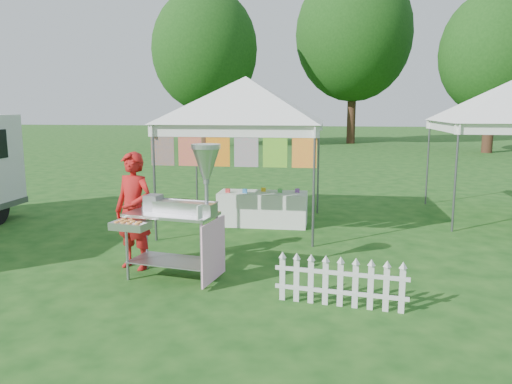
# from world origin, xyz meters

# --- Properties ---
(ground) EXTENTS (120.00, 120.00, 0.00)m
(ground) POSITION_xyz_m (0.00, 0.00, 0.00)
(ground) COLOR #144213
(ground) RESTS_ON ground
(canopy_main) EXTENTS (4.24, 4.24, 3.45)m
(canopy_main) POSITION_xyz_m (0.00, 3.49, 2.99)
(canopy_main) COLOR #59595E
(canopy_main) RESTS_ON ground
(tree_left) EXTENTS (6.40, 6.40, 9.53)m
(tree_left) POSITION_xyz_m (-6.00, 24.00, 5.83)
(tree_left) COLOR #382214
(tree_left) RESTS_ON ground
(tree_mid) EXTENTS (7.60, 7.60, 11.52)m
(tree_mid) POSITION_xyz_m (3.00, 28.00, 7.14)
(tree_mid) COLOR #382214
(tree_mid) RESTS_ON ground
(tree_right) EXTENTS (5.60, 5.60, 8.42)m
(tree_right) POSITION_xyz_m (10.00, 22.00, 5.18)
(tree_right) COLOR #382214
(tree_right) RESTS_ON ground
(donut_cart) EXTENTS (1.49, 0.92, 1.91)m
(donut_cart) POSITION_xyz_m (-0.28, 0.10, 1.13)
(donut_cart) COLOR gray
(donut_cart) RESTS_ON ground
(vendor) EXTENTS (0.74, 0.60, 1.76)m
(vendor) POSITION_xyz_m (-1.18, 0.52, 0.88)
(vendor) COLOR #AD1615
(vendor) RESTS_ON ground
(picket_fence) EXTENTS (1.61, 0.26, 0.56)m
(picket_fence) POSITION_xyz_m (1.84, -0.53, 0.29)
(picket_fence) COLOR silver
(picket_fence) RESTS_ON ground
(display_table) EXTENTS (1.80, 0.70, 0.68)m
(display_table) POSITION_xyz_m (0.34, 3.58, 0.34)
(display_table) COLOR white
(display_table) RESTS_ON ground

